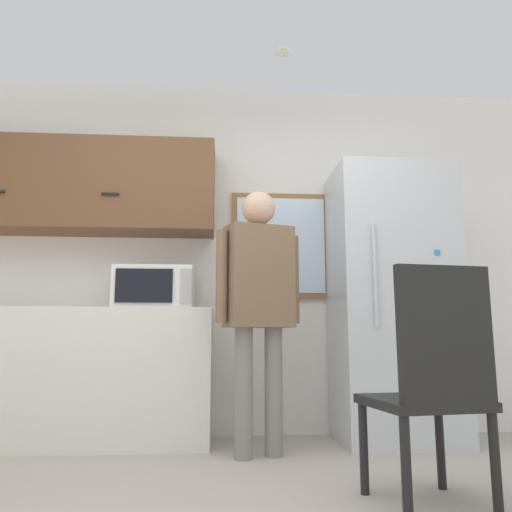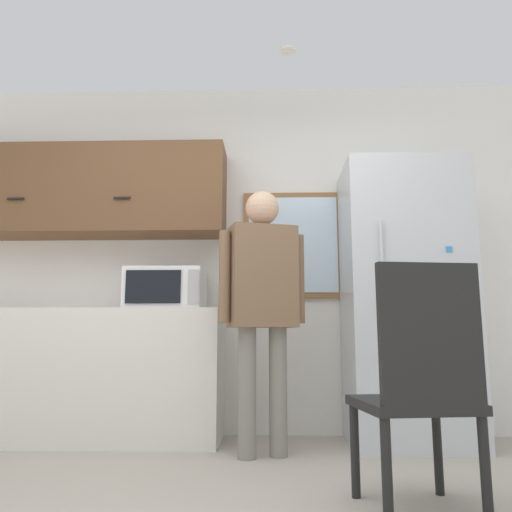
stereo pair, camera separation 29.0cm
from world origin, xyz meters
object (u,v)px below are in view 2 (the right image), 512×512
(microwave, at_px, (166,290))
(chair, at_px, (420,380))
(refrigerator, at_px, (405,301))
(person, at_px, (262,291))

(microwave, bearing_deg, chair, -46.31)
(chair, bearing_deg, microwave, -54.42)
(refrigerator, bearing_deg, chair, -103.08)
(person, height_order, chair, person)
(microwave, bearing_deg, refrigerator, -2.26)
(refrigerator, height_order, chair, refrigerator)
(person, bearing_deg, microwave, 130.51)
(microwave, relative_size, person, 0.33)
(person, height_order, refrigerator, refrigerator)
(refrigerator, xyz_separation_m, chair, (-0.31, -1.35, -0.42))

